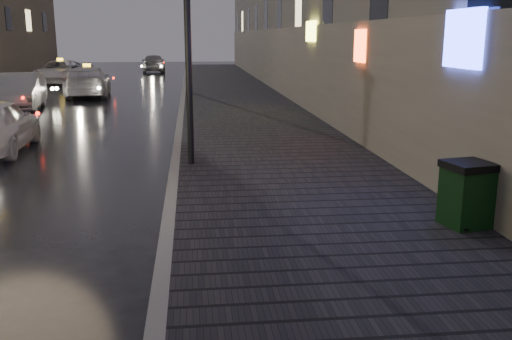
{
  "coord_description": "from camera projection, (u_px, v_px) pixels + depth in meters",
  "views": [
    {
      "loc": [
        1.9,
        -6.12,
        2.84
      ],
      "look_at": [
        2.84,
        2.27,
        0.85
      ],
      "focal_mm": 40.0,
      "sensor_mm": 36.0,
      "label": 1
    }
  ],
  "objects": [
    {
      "name": "lamp_near",
      "position": [
        187.0,
        3.0,
        11.57
      ],
      "size": [
        0.36,
        0.36,
        5.28
      ],
      "color": "black",
      "rests_on": "sidewalk"
    },
    {
      "name": "lamp_far",
      "position": [
        189.0,
        22.0,
        27.04
      ],
      "size": [
        0.36,
        0.36,
        5.28
      ],
      "color": "black",
      "rests_on": "sidewalk"
    },
    {
      "name": "taxi_far",
      "position": [
        61.0,
        72.0,
        34.57
      ],
      "size": [
        2.8,
        5.23,
        1.4
      ],
      "primitive_type": "imported",
      "rotation": [
        0.0,
        0.0,
        -0.1
      ],
      "color": "silver",
      "rests_on": "ground"
    },
    {
      "name": "car_left_mid",
      "position": [
        20.0,
        92.0,
        22.3
      ],
      "size": [
        1.99,
        4.47,
        1.43
      ],
      "primitive_type": "imported",
      "rotation": [
        0.0,
        0.0,
        0.11
      ],
      "color": "#97979E",
      "rests_on": "ground"
    },
    {
      "name": "sidewalk",
      "position": [
        234.0,
        96.0,
        27.08
      ],
      "size": [
        4.6,
        58.0,
        0.15
      ],
      "primitive_type": "cube",
      "color": "black",
      "rests_on": "ground"
    },
    {
      "name": "taxi_mid",
      "position": [
        88.0,
        82.0,
        27.2
      ],
      "size": [
        2.45,
        5.06,
        1.42
      ],
      "primitive_type": "imported",
      "rotation": [
        0.0,
        0.0,
        3.24
      ],
      "color": "silver",
      "rests_on": "ground"
    },
    {
      "name": "ground",
      "position": [
        26.0,
        297.0,
        6.36
      ],
      "size": [
        120.0,
        120.0,
        0.0
      ],
      "primitive_type": "plane",
      "color": "black",
      "rests_on": "ground"
    },
    {
      "name": "curb",
      "position": [
        183.0,
        96.0,
        26.82
      ],
      "size": [
        0.2,
        58.0,
        0.15
      ],
      "primitive_type": "cube",
      "color": "slate",
      "rests_on": "ground"
    },
    {
      "name": "trash_bin",
      "position": [
        467.0,
        193.0,
        8.2
      ],
      "size": [
        0.73,
        0.73,
        0.94
      ],
      "rotation": [
        0.0,
        0.0,
        0.19
      ],
      "color": "black",
      "rests_on": "sidewalk"
    },
    {
      "name": "car_far",
      "position": [
        153.0,
        63.0,
        45.05
      ],
      "size": [
        2.08,
        4.45,
        1.47
      ],
      "primitive_type": "imported",
      "rotation": [
        0.0,
        0.0,
        3.22
      ],
      "color": "gray",
      "rests_on": "ground"
    }
  ]
}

